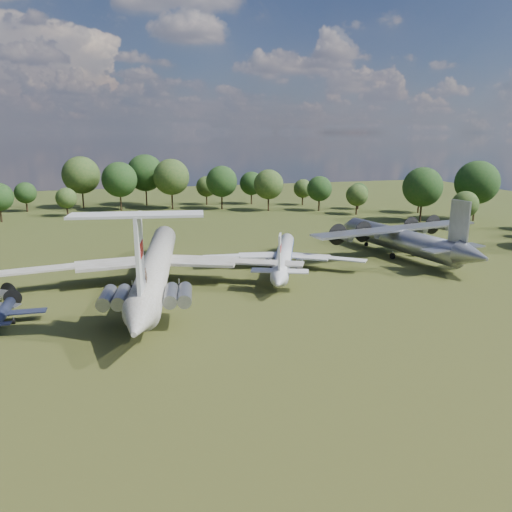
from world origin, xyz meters
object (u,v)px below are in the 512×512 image
object	(u,v)px
small_prop_west	(2,316)
tu104_jet	(284,259)
an12_transport	(400,243)
person_on_il62	(145,275)
il62_airliner	(156,270)

from	to	relation	value
small_prop_west	tu104_jet	bearing A→B (deg)	20.96
an12_transport	small_prop_west	world-z (taller)	an12_transport
small_prop_west	person_on_il62	bearing A→B (deg)	-18.32
il62_airliner	an12_transport	world-z (taller)	il62_airliner
il62_airliner	tu104_jet	world-z (taller)	il62_airliner
person_on_il62	an12_transport	bearing A→B (deg)	-154.46
il62_airliner	person_on_il62	xyz separation A→B (m)	(-2.85, -16.08, 3.87)
il62_airliner	small_prop_west	bearing A→B (deg)	-144.93
il62_airliner	tu104_jet	size ratio (longest dim) A/B	1.57
small_prop_west	person_on_il62	xyz separation A→B (m)	(17.28, -6.69, 5.76)
il62_airliner	small_prop_west	distance (m)	22.29
tu104_jet	an12_transport	bearing A→B (deg)	28.72
an12_transport	person_on_il62	bearing A→B (deg)	-164.40
il62_airliner	small_prop_west	size ratio (longest dim) A/B	4.24
tu104_jet	small_prop_west	distance (m)	44.72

